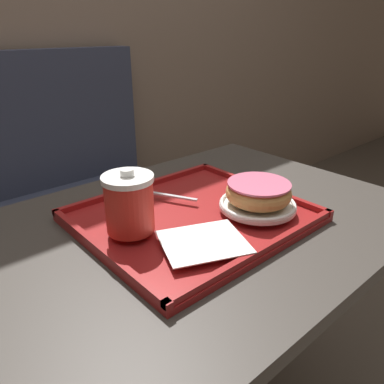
{
  "coord_description": "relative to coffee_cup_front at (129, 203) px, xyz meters",
  "views": [
    {
      "loc": [
        -0.46,
        -0.51,
        1.07
      ],
      "look_at": [
        -0.01,
        0.0,
        0.77
      ],
      "focal_mm": 35.0,
      "sensor_mm": 36.0,
      "label": 1
    }
  ],
  "objects": [
    {
      "name": "booth_bench",
      "position": [
        0.01,
        0.85,
        -0.47
      ],
      "size": [
        1.24,
        0.44,
        1.0
      ],
      "color": "#33384C",
      "rests_on": "ground_plane"
    },
    {
      "name": "cafe_table",
      "position": [
        0.15,
        -0.02,
        -0.24
      ],
      "size": [
        0.93,
        0.66,
        0.71
      ],
      "color": "#38332D",
      "rests_on": "ground_plane"
    },
    {
      "name": "serving_tray",
      "position": [
        0.14,
        -0.01,
        -0.07
      ],
      "size": [
        0.43,
        0.38,
        0.02
      ],
      "color": "maroon",
      "rests_on": "cafe_table"
    },
    {
      "name": "napkin_paper",
      "position": [
        0.07,
        -0.12,
        -0.05
      ],
      "size": [
        0.18,
        0.17,
        0.0
      ],
      "rotation": [
        0.0,
        0.0,
        -0.4
      ],
      "color": "white",
      "rests_on": "serving_tray"
    },
    {
      "name": "coffee_cup_front",
      "position": [
        0.0,
        0.0,
        0.0
      ],
      "size": [
        0.09,
        0.09,
        0.12
      ],
      "color": "red",
      "rests_on": "serving_tray"
    },
    {
      "name": "plate_with_chocolate_donut",
      "position": [
        0.25,
        -0.1,
        -0.05
      ],
      "size": [
        0.16,
        0.16,
        0.01
      ],
      "color": "white",
      "rests_on": "serving_tray"
    },
    {
      "name": "donut_chocolate_glazed",
      "position": [
        0.25,
        -0.1,
        -0.02
      ],
      "size": [
        0.13,
        0.13,
        0.04
      ],
      "color": "tan",
      "rests_on": "plate_with_chocolate_donut"
    },
    {
      "name": "spoon",
      "position": [
        0.13,
        0.11,
        -0.05
      ],
      "size": [
        0.08,
        0.14,
        0.01
      ],
      "rotation": [
        0.0,
        0.0,
        2.05
      ],
      "color": "silver",
      "rests_on": "serving_tray"
    }
  ]
}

